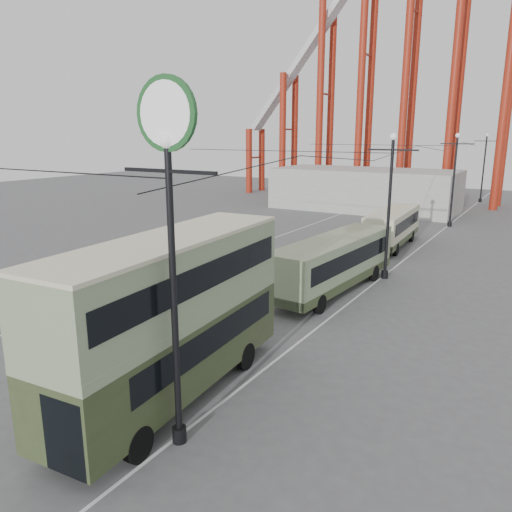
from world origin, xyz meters
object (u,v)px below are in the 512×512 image
Objects in this scene: single_decker_cream at (392,226)px; pedestrian at (292,283)px; lamp_post_near at (169,187)px; double_decker_bus at (172,310)px; single_decker_green at (334,262)px.

single_decker_cream reaches higher than pedestrian.
double_decker_bus is (-1.91, 2.07, -4.55)m from lamp_post_near.
lamp_post_near is 0.92× the size of single_decker_green.
lamp_post_near reaches higher than single_decker_green.
double_decker_bus is 28.69m from single_decker_cream.
single_decker_green is 1.18× the size of single_decker_cream.
single_decker_green is at bearing 85.62° from double_decker_bus.
lamp_post_near is at bearing -88.31° from single_decker_cream.
single_decker_green reaches higher than pedestrian.
lamp_post_near is 1.09× the size of single_decker_cream.
double_decker_bus is at bearing 94.41° from pedestrian.
lamp_post_near reaches higher than pedestrian.
double_decker_bus is at bearing 132.72° from lamp_post_near.
single_decker_green is 2.88m from pedestrian.
single_decker_cream is at bearing 86.88° from double_decker_bus.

